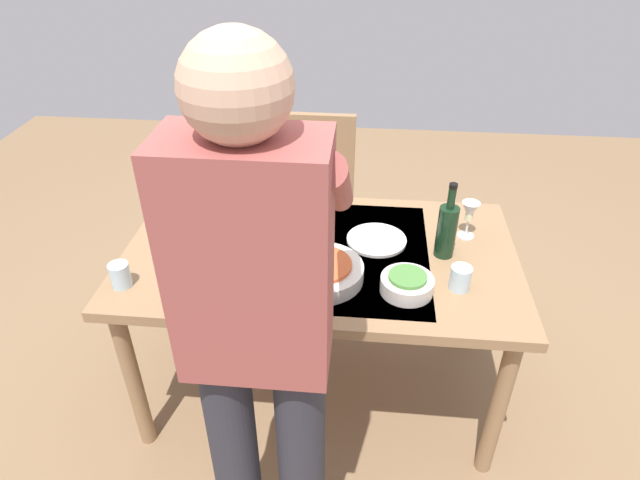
{
  "coord_description": "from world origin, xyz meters",
  "views": [
    {
      "loc": [
        -0.16,
        1.66,
        1.9
      ],
      "look_at": [
        0.0,
        0.0,
        0.78
      ],
      "focal_mm": 30.55,
      "sensor_mm": 36.0,
      "label": 1
    }
  ],
  "objects": [
    {
      "name": "ground_plane",
      "position": [
        0.0,
        0.0,
        0.0
      ],
      "size": [
        6.0,
        6.0,
        0.0
      ],
      "primitive_type": "plane",
      "color": "#846647"
    },
    {
      "name": "dining_table",
      "position": [
        0.0,
        0.0,
        0.65
      ],
      "size": [
        1.47,
        0.84,
        0.73
      ],
      "color": "#93704C",
      "rests_on": "ground_plane"
    },
    {
      "name": "chair_near",
      "position": [
        0.11,
        -0.8,
        0.53
      ],
      "size": [
        0.4,
        0.4,
        0.91
      ],
      "color": "brown",
      "rests_on": "ground_plane"
    },
    {
      "name": "person_server",
      "position": [
        0.09,
        0.68,
        0.96
      ],
      "size": [
        0.42,
        0.61,
        1.69
      ],
      "color": "#2D2D38",
      "rests_on": "ground_plane"
    },
    {
      "name": "wine_bottle",
      "position": [
        -0.46,
        -0.02,
        0.84
      ],
      "size": [
        0.07,
        0.07,
        0.3
      ],
      "color": "black",
      "rests_on": "dining_table"
    },
    {
      "name": "wine_glass_left",
      "position": [
        -0.56,
        -0.15,
        0.83
      ],
      "size": [
        0.07,
        0.07,
        0.15
      ],
      "color": "white",
      "rests_on": "dining_table"
    },
    {
      "name": "wine_glass_right",
      "position": [
        0.24,
        -0.16,
        0.83
      ],
      "size": [
        0.07,
        0.07,
        0.15
      ],
      "color": "white",
      "rests_on": "dining_table"
    },
    {
      "name": "water_cup_near_left",
      "position": [
        0.09,
        -0.33,
        0.78
      ],
      "size": [
        0.06,
        0.06,
        0.1
      ],
      "primitive_type": "cylinder",
      "color": "silver",
      "rests_on": "dining_table"
    },
    {
      "name": "water_cup_near_right",
      "position": [
        0.66,
        0.27,
        0.77
      ],
      "size": [
        0.07,
        0.07,
        0.09
      ],
      "primitive_type": "cylinder",
      "color": "silver",
      "rests_on": "dining_table"
    },
    {
      "name": "water_cup_far_left",
      "position": [
        -0.49,
        0.17,
        0.77
      ],
      "size": [
        0.07,
        0.07,
        0.09
      ],
      "primitive_type": "cylinder",
      "color": "silver",
      "rests_on": "dining_table"
    },
    {
      "name": "serving_bowl_pasta",
      "position": [
        -0.02,
        0.17,
        0.76
      ],
      "size": [
        0.3,
        0.3,
        0.07
      ],
      "color": "silver",
      "rests_on": "dining_table"
    },
    {
      "name": "side_bowl_salad",
      "position": [
        -0.31,
        0.21,
        0.76
      ],
      "size": [
        0.18,
        0.18,
        0.07
      ],
      "color": "silver",
      "rests_on": "dining_table"
    },
    {
      "name": "dinner_plate_near",
      "position": [
        -0.21,
        -0.09,
        0.73
      ],
      "size": [
        0.23,
        0.23,
        0.01
      ],
      "primitive_type": "cylinder",
      "color": "silver",
      "rests_on": "dining_table"
    },
    {
      "name": "table_fork",
      "position": [
        0.4,
        0.12,
        0.73
      ],
      "size": [
        0.07,
        0.17,
        0.0
      ],
      "primitive_type": "cube",
      "rotation": [
        0.0,
        0.0,
        -0.34
      ],
      "color": "silver",
      "rests_on": "dining_table"
    }
  ]
}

